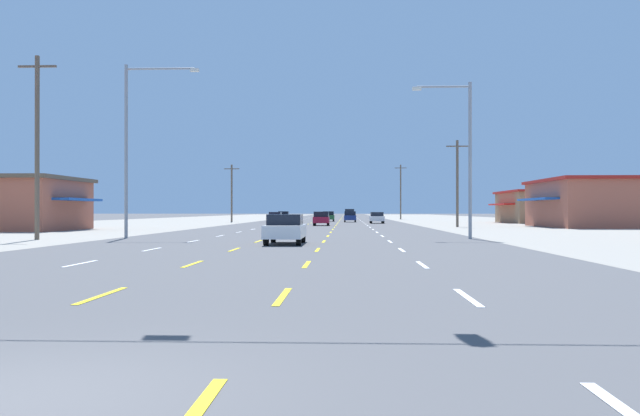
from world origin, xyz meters
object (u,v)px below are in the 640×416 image
object	(u,v)px
suv_inner_right_distant_a	(350,214)
streetlight_left_row_0	(134,138)
hatchback_center_turn_farther	(329,216)
hatchback_far_left_farthest	(284,216)
sedan_far_right_mid	(377,218)
hatchback_center_turn_near	(321,218)
sedan_far_left_midfar	(275,217)
streetlight_right_row_0	(464,149)
sedan_center_turn_nearest	(285,229)
hatchback_inner_right_far	(350,217)

from	to	relation	value
suv_inner_right_distant_a	streetlight_left_row_0	size ratio (longest dim) A/B	0.47
hatchback_center_turn_farther	hatchback_far_left_farthest	bearing A→B (deg)	161.77
sedan_far_right_mid	suv_inner_right_distant_a	distance (m)	46.39
hatchback_far_left_farthest	sedan_far_right_mid	bearing A→B (deg)	-52.87
suv_inner_right_distant_a	hatchback_center_turn_near	bearing A→B (deg)	-93.21
sedan_far_left_midfar	hatchback_far_left_farthest	world-z (taller)	hatchback_far_left_farthest
hatchback_center_turn_near	hatchback_far_left_farthest	distance (m)	32.31
hatchback_center_turn_farther	streetlight_right_row_0	distance (m)	63.75
hatchback_center_turn_near	sedan_far_left_midfar	world-z (taller)	hatchback_center_turn_near
hatchback_center_turn_near	sedan_far_left_midfar	size ratio (longest dim) A/B	0.87
sedan_center_turn_nearest	hatchback_inner_right_far	bearing A→B (deg)	86.81
suv_inner_right_distant_a	streetlight_left_row_0	bearing A→B (deg)	-98.07
hatchback_inner_right_far	hatchback_far_left_farthest	bearing A→B (deg)	138.39
hatchback_inner_right_far	streetlight_left_row_0	distance (m)	57.72
suv_inner_right_distant_a	sedan_center_turn_nearest	bearing A→B (deg)	-92.05
hatchback_far_left_farthest	streetlight_right_row_0	distance (m)	67.50
sedan_center_turn_nearest	suv_inner_right_distant_a	size ratio (longest dim) A/B	0.92
sedan_far_right_mid	sedan_far_left_midfar	bearing A→B (deg)	151.86
hatchback_center_turn_farther	streetlight_left_row_0	world-z (taller)	streetlight_left_row_0
hatchback_center_turn_near	streetlight_left_row_0	xyz separation A→B (m)	(-9.87, -33.71, 5.20)
sedan_center_turn_nearest	hatchback_center_turn_near	xyz separation A→B (m)	(0.22, 40.10, 0.03)
sedan_center_turn_nearest	sedan_far_right_mid	bearing A→B (deg)	82.62
sedan_far_left_midfar	suv_inner_right_distant_a	size ratio (longest dim) A/B	0.92
hatchback_far_left_farthest	streetlight_left_row_0	world-z (taller)	streetlight_left_row_0
hatchback_far_left_farthest	sedan_far_left_midfar	bearing A→B (deg)	-90.82
sedan_far_right_mid	streetlight_left_row_0	bearing A→B (deg)	-109.43
sedan_far_right_mid	suv_inner_right_distant_a	xyz separation A→B (m)	(-3.34, 46.27, 0.27)
hatchback_center_turn_near	hatchback_far_left_farthest	xyz separation A→B (m)	(-7.16, 31.51, 0.00)
suv_inner_right_distant_a	streetlight_left_row_0	xyz separation A→B (m)	(-13.21, -93.21, 4.96)
streetlight_left_row_0	sedan_far_right_mid	bearing A→B (deg)	70.57
streetlight_right_row_0	hatchback_center_turn_farther	bearing A→B (deg)	98.72
hatchback_center_turn_near	hatchback_center_turn_farther	distance (m)	29.15
hatchback_center_turn_near	streetlight_right_row_0	world-z (taller)	streetlight_right_row_0
suv_inner_right_distant_a	streetlight_right_row_0	distance (m)	93.51
hatchback_inner_right_far	suv_inner_right_distant_a	size ratio (longest dim) A/B	0.80
sedan_far_right_mid	hatchback_far_left_farthest	xyz separation A→B (m)	(-13.84, 18.28, 0.03)
sedan_center_turn_nearest	hatchback_far_left_farthest	distance (m)	71.94
hatchback_center_turn_farther	sedan_far_left_midfar	bearing A→B (deg)	-130.94
streetlight_right_row_0	sedan_center_turn_nearest	bearing A→B (deg)	-147.09
sedan_far_right_mid	sedan_far_left_midfar	xyz separation A→B (m)	(-14.00, 7.48, 0.00)
sedan_far_left_midfar	hatchback_inner_right_far	distance (m)	10.68
streetlight_left_row_0	hatchback_center_turn_near	bearing A→B (deg)	73.68
hatchback_center_turn_farther	streetlight_left_row_0	distance (m)	63.84
hatchback_center_turn_farther	hatchback_inner_right_far	bearing A→B (deg)	-64.75
hatchback_center_turn_farther	suv_inner_right_distant_a	xyz separation A→B (m)	(3.33, 30.35, 0.24)
sedan_far_left_midfar	streetlight_left_row_0	xyz separation A→B (m)	(-2.56, -54.42, 5.23)
sedan_center_turn_nearest	hatchback_far_left_farthest	bearing A→B (deg)	95.54
suv_inner_right_distant_a	streetlight_right_row_0	xyz separation A→B (m)	(6.31, -93.21, 4.22)
hatchback_center_turn_near	streetlight_left_row_0	bearing A→B (deg)	-106.32
sedan_center_turn_nearest	suv_inner_right_distant_a	distance (m)	99.66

